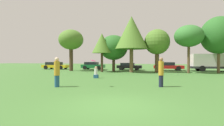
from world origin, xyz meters
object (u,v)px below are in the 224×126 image
at_px(delivery_truck_silver, 212,62).
at_px(tree_6, 219,35).
at_px(tree_1, 102,43).
at_px(tree_3, 131,33).
at_px(parked_car_yellow, 55,65).
at_px(tree_2, 114,48).
at_px(parked_car_green, 93,65).
at_px(person_catcher, 161,72).
at_px(tree_0, 71,40).
at_px(tree_4, 157,42).
at_px(person_thrower, 57,72).
at_px(tree_5, 189,36).
at_px(parked_car_black, 129,66).
at_px(frisbee, 93,61).
at_px(bystander_sitting, 96,73).
at_px(parked_car_red, 168,66).

bearing_deg(delivery_truck_silver, tree_6, -96.41).
height_order(tree_6, delivery_truck_silver, tree_6).
distance_m(tree_1, tree_3, 4.19).
bearing_deg(tree_6, parked_car_yellow, 172.20).
height_order(tree_2, parked_car_green, tree_2).
height_order(person_catcher, delivery_truck_silver, delivery_truck_silver).
bearing_deg(tree_0, tree_4, -1.13).
height_order(tree_0, tree_6, tree_6).
bearing_deg(person_thrower, tree_5, 39.62).
relative_size(tree_5, parked_car_black, 1.49).
bearing_deg(frisbee, tree_3, 85.02).
distance_m(person_catcher, frisbee, 4.23).
bearing_deg(tree_0, frisbee, -59.84).
xyz_separation_m(bystander_sitting, tree_1, (-1.53, 7.57, 3.41)).
xyz_separation_m(tree_0, parked_car_black, (8.15, 4.19, -3.93)).
relative_size(tree_3, tree_4, 1.29).
xyz_separation_m(person_thrower, parked_car_black, (2.37, 18.38, -0.31)).
bearing_deg(parked_car_red, parked_car_green, 178.51).
bearing_deg(parked_car_green, tree_6, -12.94).
height_order(tree_1, tree_5, tree_5).
relative_size(person_thrower, bystander_sitting, 1.71).
height_order(tree_0, tree_2, tree_0).
xyz_separation_m(frisbee, bystander_sitting, (-1.36, 4.90, -1.17)).
bearing_deg(person_catcher, frisbee, -0.04).
relative_size(frisbee, tree_6, 0.04).
xyz_separation_m(tree_0, tree_5, (16.08, -1.08, -0.01)).
distance_m(tree_2, tree_4, 6.05).
bearing_deg(frisbee, parked_car_yellow, 126.19).
bearing_deg(person_thrower, parked_car_yellow, 108.26).
bearing_deg(delivery_truck_silver, parked_car_black, 176.66).
relative_size(person_thrower, tree_4, 0.32).
bearing_deg(frisbee, tree_1, 103.04).
bearing_deg(tree_3, tree_5, 0.85).
bearing_deg(tree_3, person_catcher, -75.63).
xyz_separation_m(person_thrower, parked_car_yellow, (-10.42, 17.72, -0.27)).
relative_size(person_catcher, parked_car_black, 0.46).
bearing_deg(tree_0, delivery_truck_silver, 9.93).
distance_m(frisbee, bystander_sitting, 5.22).
bearing_deg(parked_car_green, tree_5, -20.77).
xyz_separation_m(parked_car_yellow, parked_car_black, (12.80, 0.66, -0.04)).
distance_m(tree_0, parked_car_black, 9.97).
bearing_deg(tree_1, tree_6, 5.48).
relative_size(parked_car_black, parked_car_red, 0.91).
relative_size(tree_2, tree_6, 0.73).
bearing_deg(frisbee, person_catcher, 12.16).
bearing_deg(tree_5, tree_3, -179.15).
relative_size(frisbee, parked_car_green, 0.07).
bearing_deg(delivery_truck_silver, tree_2, -167.49).
relative_size(parked_car_red, delivery_truck_silver, 0.67).
relative_size(person_thrower, parked_car_green, 0.47).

